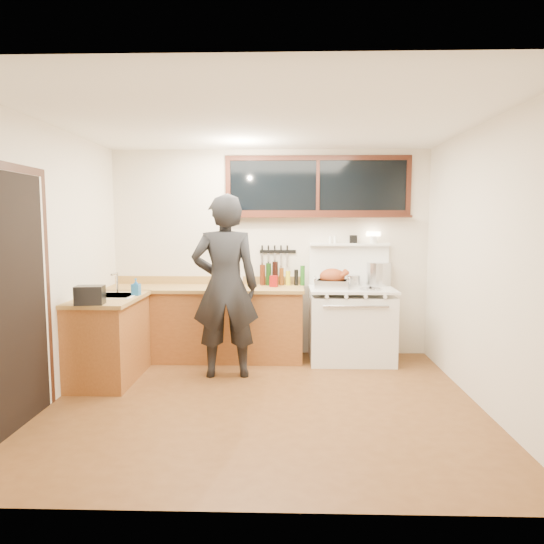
{
  "coord_description": "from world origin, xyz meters",
  "views": [
    {
      "loc": [
        0.2,
        -4.43,
        1.71
      ],
      "look_at": [
        0.05,
        0.85,
        1.15
      ],
      "focal_mm": 32.0,
      "sensor_mm": 36.0,
      "label": 1
    }
  ],
  "objects_px": {
    "man": "(225,286)",
    "cutting_board": "(226,285)",
    "roast_turkey": "(333,280)",
    "vintage_stove": "(351,323)"
  },
  "relations": [
    {
      "from": "man",
      "to": "roast_turkey",
      "type": "height_order",
      "value": "man"
    },
    {
      "from": "vintage_stove",
      "to": "roast_turkey",
      "type": "height_order",
      "value": "vintage_stove"
    },
    {
      "from": "man",
      "to": "roast_turkey",
      "type": "relative_size",
      "value": 4.47
    },
    {
      "from": "roast_turkey",
      "to": "man",
      "type": "bearing_deg",
      "value": -153.66
    },
    {
      "from": "roast_turkey",
      "to": "cutting_board",
      "type": "bearing_deg",
      "value": -174.78
    },
    {
      "from": "man",
      "to": "roast_turkey",
      "type": "xyz_separation_m",
      "value": [
        1.23,
        0.61,
        0.0
      ]
    },
    {
      "from": "man",
      "to": "roast_turkey",
      "type": "bearing_deg",
      "value": 26.34
    },
    {
      "from": "man",
      "to": "vintage_stove",
      "type": "bearing_deg",
      "value": 23.24
    },
    {
      "from": "vintage_stove",
      "to": "roast_turkey",
      "type": "relative_size",
      "value": 3.53
    },
    {
      "from": "man",
      "to": "cutting_board",
      "type": "xyz_separation_m",
      "value": [
        -0.05,
        0.49,
        -0.04
      ]
    }
  ]
}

